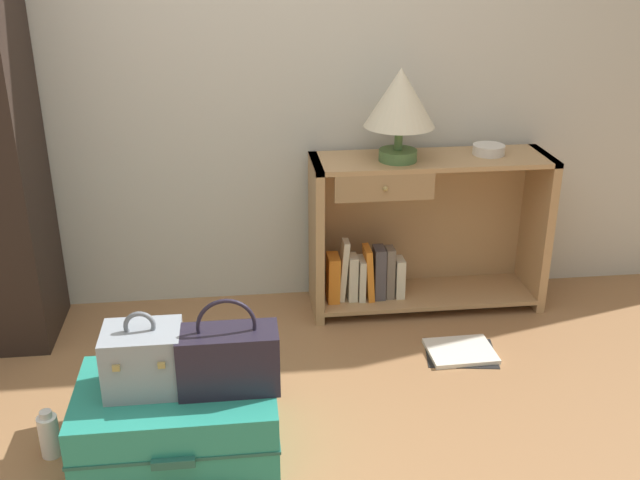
# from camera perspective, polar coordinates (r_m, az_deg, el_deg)

# --- Properties ---
(back_wall) EXTENTS (6.40, 0.10, 2.60)m
(back_wall) POSITION_cam_1_polar(r_m,az_deg,el_deg) (3.42, -7.53, 15.90)
(back_wall) COLOR beige
(back_wall) RESTS_ON ground_plane
(bookshelf) EXTENTS (1.10, 0.34, 0.75)m
(bookshelf) POSITION_cam_1_polar(r_m,az_deg,el_deg) (3.54, 7.40, 0.49)
(bookshelf) COLOR tan
(bookshelf) RESTS_ON ground_plane
(table_lamp) EXTENTS (0.31, 0.31, 0.41)m
(table_lamp) POSITION_cam_1_polar(r_m,az_deg,el_deg) (3.28, 6.18, 10.59)
(table_lamp) COLOR #4C7542
(table_lamp) RESTS_ON bookshelf
(bowl) EXTENTS (0.15, 0.15, 0.04)m
(bowl) POSITION_cam_1_polar(r_m,az_deg,el_deg) (3.50, 12.83, 6.78)
(bowl) COLOR silver
(bowl) RESTS_ON bookshelf
(suitcase_large) EXTENTS (0.69, 0.49, 0.26)m
(suitcase_large) POSITION_cam_1_polar(r_m,az_deg,el_deg) (2.71, -10.87, -13.23)
(suitcase_large) COLOR teal
(suitcase_large) RESTS_ON ground_plane
(train_case) EXTENTS (0.26, 0.21, 0.29)m
(train_case) POSITION_cam_1_polar(r_m,az_deg,el_deg) (2.59, -13.42, -8.89)
(train_case) COLOR #8E99A3
(train_case) RESTS_ON suitcase_large
(handbag) EXTENTS (0.34, 0.15, 0.34)m
(handbag) POSITION_cam_1_polar(r_m,az_deg,el_deg) (2.54, -7.06, -9.02)
(handbag) COLOR #231E2D
(handbag) RESTS_ON suitcase_large
(bottle) EXTENTS (0.07, 0.07, 0.18)m
(bottle) POSITION_cam_1_polar(r_m,az_deg,el_deg) (2.82, -20.08, -13.89)
(bottle) COLOR white
(bottle) RESTS_ON ground_plane
(open_book_on_floor) EXTENTS (0.33, 0.29, 0.02)m
(open_book_on_floor) POSITION_cam_1_polar(r_m,az_deg,el_deg) (3.31, 10.75, -8.42)
(open_book_on_floor) COLOR white
(open_book_on_floor) RESTS_ON ground_plane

